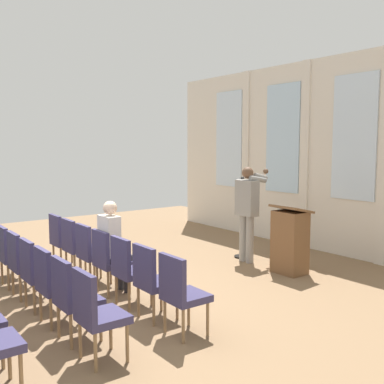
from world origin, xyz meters
TOP-DOWN VIEW (x-y plane):
  - ground_plane at (0.00, 0.00)m, footprint 14.08×14.08m
  - rear_partition at (0.04, 5.41)m, footprint 8.75×0.14m
  - speaker at (-0.11, 3.58)m, footprint 0.50×0.69m
  - mic_stand at (-0.40, 3.72)m, footprint 0.28×0.28m
  - lectern at (0.86, 3.63)m, footprint 0.60×0.48m
  - chair_r0_c0 at (-1.80, 0.72)m, footprint 0.46×0.44m
  - chair_r0_c1 at (-1.20, 0.72)m, footprint 0.46×0.44m
  - chair_r0_c2 at (-0.60, 0.72)m, footprint 0.46×0.44m
  - chair_r0_c3 at (0.00, 0.72)m, footprint 0.46×0.44m
  - audience_r0_c3 at (0.00, 0.80)m, footprint 0.36×0.39m
  - chair_r0_c4 at (0.60, 0.72)m, footprint 0.46×0.44m
  - chair_r0_c5 at (1.20, 0.72)m, footprint 0.46×0.44m
  - chair_r0_c6 at (1.80, 0.72)m, footprint 0.46×0.44m
  - chair_r1_c0 at (-1.80, -0.31)m, footprint 0.46×0.44m
  - chair_r1_c1 at (-1.20, -0.31)m, footprint 0.46×0.44m
  - chair_r1_c2 at (-0.60, -0.31)m, footprint 0.46×0.44m
  - chair_r1_c3 at (0.00, -0.31)m, footprint 0.46×0.44m
  - chair_r1_c4 at (0.60, -0.31)m, footprint 0.46×0.44m
  - chair_r1_c5 at (1.20, -0.31)m, footprint 0.46×0.44m
  - chair_r1_c6 at (1.80, -0.31)m, footprint 0.46×0.44m

SIDE VIEW (x-z plane):
  - ground_plane at x=0.00m, z-range 0.00..0.00m
  - mic_stand at x=-0.40m, z-range -0.44..1.11m
  - chair_r0_c0 at x=-1.80m, z-range 0.06..1.00m
  - chair_r0_c1 at x=-1.20m, z-range 0.06..1.00m
  - chair_r0_c2 at x=-0.60m, z-range 0.06..1.00m
  - chair_r0_c3 at x=0.00m, z-range 0.06..1.00m
  - chair_r0_c4 at x=0.60m, z-range 0.06..1.00m
  - chair_r0_c5 at x=1.20m, z-range 0.06..1.00m
  - chair_r0_c6 at x=1.80m, z-range 0.06..1.00m
  - chair_r1_c0 at x=-1.80m, z-range 0.06..1.00m
  - chair_r1_c1 at x=-1.20m, z-range 0.06..1.00m
  - chair_r1_c2 at x=-0.60m, z-range 0.06..1.00m
  - chair_r1_c3 at x=0.00m, z-range 0.06..1.00m
  - chair_r1_c4 at x=0.60m, z-range 0.06..1.00m
  - chair_r1_c5 at x=1.20m, z-range 0.06..1.00m
  - chair_r1_c6 at x=1.80m, z-range 0.06..1.00m
  - lectern at x=0.86m, z-range -0.03..1.13m
  - audience_r0_c3 at x=0.00m, z-range 0.07..1.43m
  - speaker at x=-0.11m, z-range 0.15..1.90m
  - rear_partition at x=0.04m, z-range 0.03..3.89m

